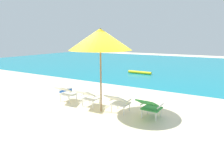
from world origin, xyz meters
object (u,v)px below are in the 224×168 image
at_px(lounge_chair_near_right, 118,101).
at_px(cooler_box, 66,90).
at_px(lounge_chair_near_left, 88,96).
at_px(lounge_chair_far_right, 150,106).
at_px(beach_umbrella_center, 100,39).
at_px(swim_buoy, 140,72).
at_px(lounge_chair_far_left, 65,91).

relative_size(lounge_chair_near_right, cooler_box, 1.86).
bearing_deg(cooler_box, lounge_chair_near_left, -24.75).
bearing_deg(lounge_chair_near_left, lounge_chair_far_right, 1.95).
relative_size(lounge_chair_near_left, beach_umbrella_center, 0.34).
bearing_deg(lounge_chair_far_right, beach_umbrella_center, -172.64).
relative_size(lounge_chair_near_left, lounge_chair_near_right, 1.00).
xyz_separation_m(swim_buoy, beach_umbrella_center, (1.72, -7.16, 2.19)).
relative_size(swim_buoy, lounge_chair_near_right, 1.81).
height_order(beach_umbrella_center, cooler_box, beach_umbrella_center).
relative_size(swim_buoy, lounge_chair_near_left, 1.81).
height_order(lounge_chair_near_right, beach_umbrella_center, beach_umbrella_center).
height_order(lounge_chair_near_left, lounge_chair_far_right, same).
bearing_deg(lounge_chair_far_right, lounge_chair_far_left, -179.36).
height_order(swim_buoy, cooler_box, cooler_box).
bearing_deg(cooler_box, lounge_chair_far_left, -47.71).
bearing_deg(swim_buoy, beach_umbrella_center, -76.47).
xyz_separation_m(lounge_chair_near_right, cooler_box, (-2.99, 0.84, -0.24)).
bearing_deg(lounge_chair_near_left, cooler_box, 155.25).
distance_m(lounge_chair_near_right, beach_umbrella_center, 1.96).
relative_size(lounge_chair_far_left, lounge_chair_near_left, 1.00).
relative_size(lounge_chair_far_left, cooler_box, 1.85).
xyz_separation_m(lounge_chair_far_right, cooler_box, (-3.99, 0.77, -0.24)).
distance_m(swim_buoy, lounge_chair_near_left, 7.13).
xyz_separation_m(lounge_chair_far_left, lounge_chair_near_right, (2.26, -0.04, 0.00)).
height_order(swim_buoy, lounge_chair_near_left, lounge_chair_near_left).
xyz_separation_m(lounge_chair_far_left, cooler_box, (-0.73, 0.80, -0.24)).
bearing_deg(lounge_chair_near_right, lounge_chair_far_left, 179.04).
distance_m(swim_buoy, lounge_chair_far_right, 7.70).
bearing_deg(swim_buoy, lounge_chair_near_left, -81.05).
relative_size(swim_buoy, lounge_chair_far_right, 1.78).
bearing_deg(lounge_chair_far_right, lounge_chair_near_right, -175.78).
bearing_deg(swim_buoy, lounge_chair_far_left, -89.86).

